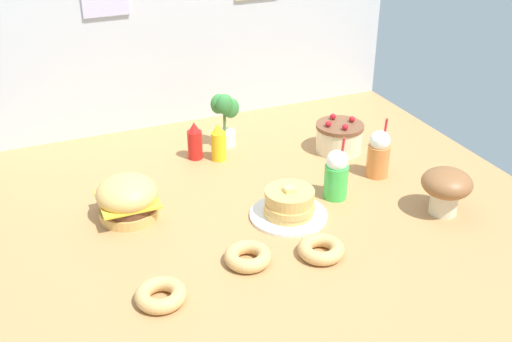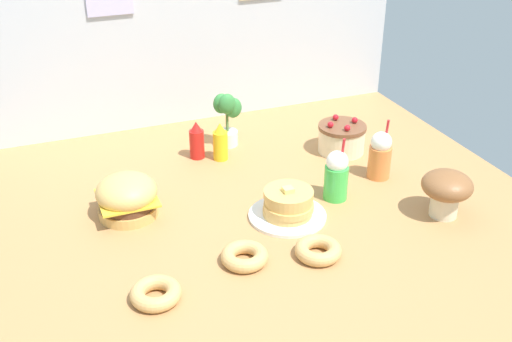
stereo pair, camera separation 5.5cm
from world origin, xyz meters
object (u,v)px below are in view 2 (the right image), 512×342
(donut_pink_glaze, at_px, (156,293))
(potted_plant, at_px, (227,117))
(pancake_stack, at_px, (288,206))
(ketchup_bottle, at_px, (197,141))
(mustard_bottle, at_px, (220,143))
(burger, at_px, (127,197))
(donut_vanilla, at_px, (318,250))
(mushroom_stool, at_px, (447,189))
(orange_float_cup, at_px, (380,155))
(layer_cake, at_px, (342,138))
(donut_chocolate, at_px, (245,256))
(cream_soda_cup, at_px, (336,175))

(donut_pink_glaze, relative_size, potted_plant, 0.61)
(pancake_stack, height_order, ketchup_bottle, ketchup_bottle)
(ketchup_bottle, xyz_separation_m, mustard_bottle, (0.09, -0.05, 0.00))
(burger, distance_m, mustard_bottle, 0.58)
(pancake_stack, xyz_separation_m, donut_vanilla, (-0.01, -0.27, -0.02))
(mushroom_stool, bearing_deg, orange_float_cup, 100.89)
(burger, relative_size, layer_cake, 1.06)
(donut_pink_glaze, height_order, mushroom_stool, mushroom_stool)
(pancake_stack, height_order, mustard_bottle, mustard_bottle)
(layer_cake, distance_m, mushroom_stool, 0.64)
(donut_pink_glaze, bearing_deg, mushroom_stool, 4.34)
(layer_cake, height_order, mushroom_stool, mushroom_stool)
(pancake_stack, bearing_deg, donut_chocolate, -140.46)
(ketchup_bottle, bearing_deg, donut_pink_glaze, -114.25)
(layer_cake, bearing_deg, burger, -169.52)
(pancake_stack, height_order, mushroom_stool, mushroom_stool)
(pancake_stack, relative_size, mustard_bottle, 1.70)
(ketchup_bottle, height_order, donut_pink_glaze, ketchup_bottle)
(layer_cake, xyz_separation_m, donut_vanilla, (-0.47, -0.70, -0.04))
(pancake_stack, distance_m, mushroom_stool, 0.60)
(cream_soda_cup, relative_size, donut_pink_glaze, 1.61)
(layer_cake, height_order, mustard_bottle, mustard_bottle)
(pancake_stack, distance_m, ketchup_bottle, 0.64)
(ketchup_bottle, xyz_separation_m, mushroom_stool, (0.73, -0.82, 0.03))
(orange_float_cup, distance_m, donut_chocolate, 0.83)
(layer_cake, relative_size, donut_vanilla, 1.34)
(layer_cake, relative_size, ketchup_bottle, 1.25)
(donut_chocolate, bearing_deg, burger, 124.31)
(mushroom_stool, bearing_deg, cream_soda_cup, 140.50)
(burger, bearing_deg, orange_float_cup, -4.70)
(burger, relative_size, mushroom_stool, 1.21)
(cream_soda_cup, bearing_deg, pancake_stack, -165.47)
(burger, distance_m, layer_cake, 1.04)
(donut_pink_glaze, xyz_separation_m, mushroom_stool, (1.14, 0.09, 0.09))
(burger, relative_size, donut_pink_glaze, 1.43)
(layer_cake, bearing_deg, cream_soda_cup, -121.39)
(cream_soda_cup, distance_m, donut_vanilla, 0.42)
(burger, height_order, cream_soda_cup, cream_soda_cup)
(mustard_bottle, bearing_deg, donut_vanilla, -84.80)
(donut_chocolate, distance_m, mushroom_stool, 0.82)
(pancake_stack, relative_size, mushroom_stool, 1.55)
(burger, relative_size, mustard_bottle, 1.33)
(pancake_stack, xyz_separation_m, ketchup_bottle, (-0.18, 0.61, 0.03))
(donut_vanilla, bearing_deg, mushroom_stool, 6.52)
(orange_float_cup, height_order, donut_vanilla, orange_float_cup)
(donut_chocolate, relative_size, potted_plant, 0.61)
(pancake_stack, relative_size, donut_pink_glaze, 1.83)
(layer_cake, height_order, potted_plant, potted_plant)
(orange_float_cup, bearing_deg, layer_cake, 96.48)
(cream_soda_cup, xyz_separation_m, donut_pink_glaze, (-0.82, -0.35, -0.08))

